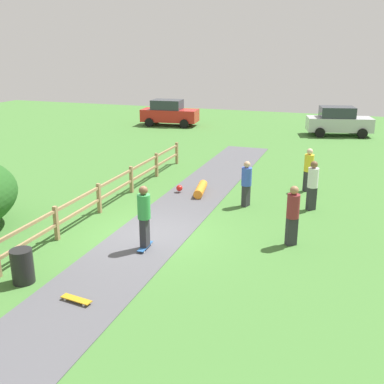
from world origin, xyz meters
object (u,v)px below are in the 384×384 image
object	(u,v)px
trash_bin	(22,266)
parked_car_silver	(339,121)
bystander_maroon	(293,213)
bystander_blue	(246,182)
bystander_white	(313,183)
bystander_yellow	(309,168)
skater_fallen	(199,189)
parked_car_red	(169,113)
skateboard_loose	(76,299)
skater_riding	(144,214)

from	to	relation	value
trash_bin	parked_car_silver	xyz separation A→B (m)	(6.61, 23.70, 0.51)
bystander_maroon	bystander_blue	bearing A→B (deg)	124.91
bystander_blue	bystander_white	distance (m)	2.39
bystander_yellow	bystander_white	world-z (taller)	bystander_white
bystander_white	parked_car_silver	xyz separation A→B (m)	(0.24, 15.67, -0.06)
trash_bin	skater_fallen	distance (m)	8.67
bystander_yellow	parked_car_red	size ratio (longest dim) A/B	0.41
trash_bin	skateboard_loose	world-z (taller)	trash_bin
skater_fallen	bystander_yellow	world-z (taller)	bystander_yellow
trash_bin	bystander_maroon	world-z (taller)	bystander_maroon
skater_riding	bystander_white	xyz separation A→B (m)	(4.30, 5.17, -0.09)
bystander_maroon	bystander_white	distance (m)	3.41
trash_bin	skater_fallen	xyz separation A→B (m)	(1.87, 8.46, -0.25)
skateboard_loose	bystander_blue	bearing A→B (deg)	74.66
skater_riding	skateboard_loose	size ratio (longest dim) A/B	2.38
skater_riding	bystander_maroon	distance (m)	4.41
trash_bin	parked_car_red	distance (m)	24.37
bystander_blue	bystander_yellow	bearing A→B (deg)	53.81
skateboard_loose	parked_car_red	distance (m)	25.25
skater_riding	trash_bin	bearing A→B (deg)	-126.02
trash_bin	bystander_white	xyz separation A→B (m)	(6.37, 8.03, 0.57)
trash_bin	parked_car_red	world-z (taller)	parked_car_red
skateboard_loose	parked_car_red	bearing A→B (deg)	107.13
skater_riding	bystander_maroon	bearing A→B (deg)	23.70
parked_car_silver	bystander_blue	bearing A→B (deg)	-99.18
skateboard_loose	skater_riding	bearing A→B (deg)	85.38
skater_riding	bystander_white	size ratio (longest dim) A/B	1.06
skateboard_loose	bystander_white	xyz separation A→B (m)	(4.56, 8.43, 0.94)
skater_fallen	skateboard_loose	bearing A→B (deg)	-90.40
bystander_yellow	parked_car_silver	size ratio (longest dim) A/B	0.40
bystander_maroon	parked_car_silver	xyz separation A→B (m)	(0.50, 19.08, -0.08)
bystander_yellow	bystander_blue	bearing A→B (deg)	-126.19
bystander_blue	bystander_yellow	distance (m)	3.36
bystander_blue	bystander_maroon	xyz separation A→B (m)	(2.10, -3.00, 0.08)
bystander_maroon	parked_car_red	xyz separation A→B (m)	(-11.73, 19.08, -0.08)
bystander_yellow	parked_car_red	bearing A→B (deg)	131.00
skater_fallen	bystander_maroon	world-z (taller)	bystander_maroon
skater_fallen	bystander_white	bearing A→B (deg)	-5.45
bystander_maroon	bystander_white	size ratio (longest dim) A/B	1.01
bystander_blue	parked_car_silver	distance (m)	16.28
skateboard_loose	bystander_yellow	xyz separation A→B (m)	(4.19, 10.75, 0.91)
skateboard_loose	bystander_white	bearing A→B (deg)	61.60
bystander_maroon	bystander_white	bearing A→B (deg)	85.59
bystander_blue	parked_car_silver	size ratio (longest dim) A/B	0.39
skater_riding	bystander_maroon	xyz separation A→B (m)	(4.04, 1.77, -0.08)
skater_fallen	skateboard_loose	xyz separation A→B (m)	(-0.06, -8.86, -0.11)
bystander_yellow	parked_car_red	world-z (taller)	parked_car_red
skateboard_loose	bystander_yellow	world-z (taller)	bystander_yellow
trash_bin	parked_car_red	xyz separation A→B (m)	(-5.62, 23.71, 0.51)
bystander_blue	skater_riding	bearing A→B (deg)	-112.12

